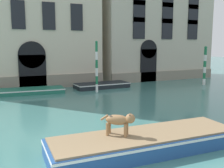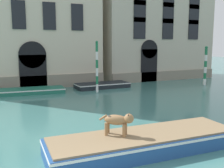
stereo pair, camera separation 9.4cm
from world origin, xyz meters
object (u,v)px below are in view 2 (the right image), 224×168
object	(u,v)px
boat_moored_near_palazzo	(29,91)
boat_foreground	(145,141)
dog_on_deck	(118,120)
mooring_pole_0	(205,65)
boat_moored_far	(102,85)
mooring_pole_2	(97,67)

from	to	relation	value
boat_moored_near_palazzo	boat_foreground	bearing A→B (deg)	-74.42
boat_foreground	dog_on_deck	xyz separation A→B (m)	(-0.91, 0.22, 0.80)
dog_on_deck	mooring_pole_0	distance (m)	17.26
boat_moored_near_palazzo	mooring_pole_0	bearing A→B (deg)	-2.67
boat_foreground	boat_moored_far	world-z (taller)	boat_foreground
boat_foreground	boat_moored_far	xyz separation A→B (m)	(3.76, 12.86, -0.10)
boat_moored_near_palazzo	dog_on_deck	bearing A→B (deg)	-78.32
dog_on_deck	boat_foreground	bearing A→B (deg)	25.66
mooring_pole_2	dog_on_deck	bearing A→B (deg)	-107.90
mooring_pole_0	dog_on_deck	bearing A→B (deg)	-143.17
mooring_pole_0	mooring_pole_2	size ratio (longest dim) A/B	0.89
dog_on_deck	mooring_pole_2	distance (m)	11.52
boat_moored_near_palazzo	mooring_pole_0	world-z (taller)	mooring_pole_0
boat_moored_far	mooring_pole_2	world-z (taller)	mooring_pole_2
boat_moored_far	mooring_pole_2	distance (m)	2.69
boat_moored_near_palazzo	mooring_pole_2	world-z (taller)	mooring_pole_2
boat_foreground	mooring_pole_0	world-z (taller)	mooring_pole_0
boat_moored_far	mooring_pole_2	bearing A→B (deg)	-125.16
dog_on_deck	mooring_pole_2	world-z (taller)	mooring_pole_2
boat_foreground	boat_moored_near_palazzo	xyz separation A→B (m)	(-2.25, 12.75, -0.13)
boat_moored_near_palazzo	mooring_pole_2	xyz separation A→B (m)	(4.87, -1.60, 1.77)
boat_foreground	mooring_pole_0	xyz separation A→B (m)	(12.89, 10.56, 1.44)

